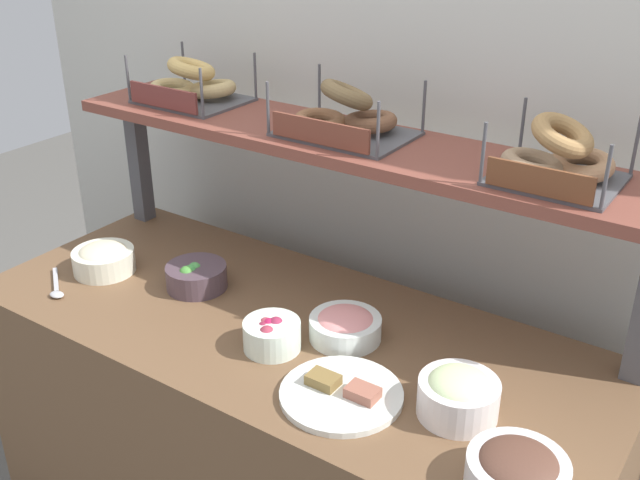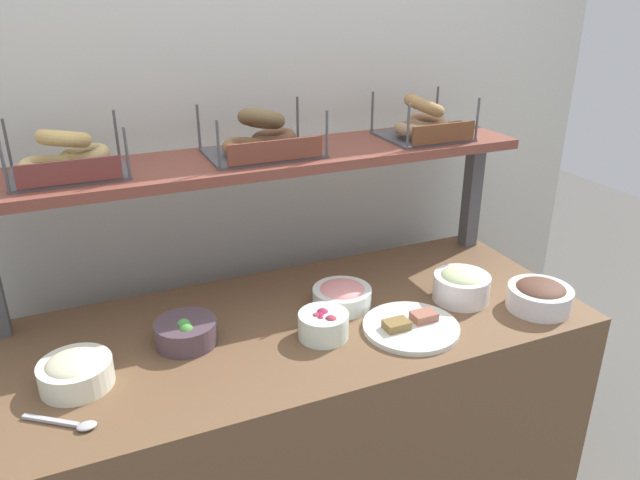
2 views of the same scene
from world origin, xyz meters
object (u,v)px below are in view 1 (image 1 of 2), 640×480
Objects in this scene: bowl_veggie_mix at (196,276)px; serving_plate_white at (341,393)px; serving_spoon_near_plate at (56,288)px; bowl_potato_salad at (104,258)px; bagel_basket_cinnamon_raisin at (345,118)px; bowl_lox_spread at (345,326)px; bowl_chocolate_spread at (517,472)px; bowl_beet_salad at (272,334)px; bagel_basket_sesame at (191,86)px; bagel_basket_everything at (558,160)px; bowl_scallion_spread at (459,394)px.

bowl_veggie_mix is 0.62m from serving_plate_white.
bowl_potato_salad is at bearing 80.98° from serving_spoon_near_plate.
bowl_potato_salad is 0.30m from bowl_veggie_mix.
bowl_lox_spread is at bearing -55.75° from bagel_basket_cinnamon_raisin.
bowl_beet_salad is at bearing 170.22° from bowl_chocolate_spread.
bagel_basket_sesame is 0.54m from bagel_basket_cinnamon_raisin.
serving_spoon_near_plate is (-0.66, -0.11, -0.03)m from bowl_beet_salad.
bowl_veggie_mix is at bearing 162.91° from serving_plate_white.
bagel_basket_cinnamon_raisin is 1.20× the size of bagel_basket_everything.
bagel_basket_sesame is (-0.82, 0.45, 0.47)m from serving_plate_white.
bagel_basket_cinnamon_raisin is 0.55m from bagel_basket_everything.
bagel_basket_sesame is 0.89× the size of bagel_basket_cinnamon_raisin.
bowl_beet_salad is 0.25m from serving_plate_white.
bagel_basket_sesame is at bearing 79.89° from bowl_potato_salad.
serving_spoon_near_plate is at bearing 179.94° from bowl_chocolate_spread.
bowl_beet_salad is 0.51× the size of bagel_basket_everything.
bowl_scallion_spread is at bearing 6.89° from serving_spoon_near_plate.
bowl_scallion_spread is at bearing 21.24° from serving_plate_white.
bowl_veggie_mix is 0.88× the size of bowl_chocolate_spread.
bowl_lox_spread is at bearing -150.45° from bagel_basket_everything.
bowl_veggie_mix is at bearing 15.44° from bowl_potato_salad.
bowl_scallion_spread is 0.63× the size of bagel_basket_everything.
bowl_scallion_spread is 1.12× the size of serving_spoon_near_plate.
serving_plate_white is at bearing -28.87° from bagel_basket_sesame.
bagel_basket_everything reaches higher than bowl_veggie_mix.
bowl_veggie_mix reaches higher than bowl_lox_spread.
bowl_potato_salad is at bearing 176.44° from bowl_beet_salad.
bagel_basket_sesame reaches higher than bowl_scallion_spread.
bowl_lox_spread is 0.54× the size of bagel_basket_cinnamon_raisin.
bagel_basket_sesame is at bearing 151.13° from serving_plate_white.
bagel_basket_everything reaches higher than serving_spoon_near_plate.
bowl_potato_salad is 0.64m from bowl_beet_salad.
bowl_lox_spread is at bearing -19.62° from bagel_basket_sesame.
serving_spoon_near_plate is 0.92m from bagel_basket_cinnamon_raisin.
bagel_basket_sesame is 1.09m from bagel_basket_everything.
bowl_scallion_spread is 0.54m from bagel_basket_everything.
bagel_basket_sesame is (0.09, 0.50, 0.47)m from serving_spoon_near_plate.
serving_plate_white reaches higher than serving_spoon_near_plate.
bagel_basket_sesame is (-1.05, 0.36, 0.42)m from bowl_scallion_spread.
bagel_basket_cinnamon_raisin is (-0.51, 0.35, 0.43)m from bowl_scallion_spread.
serving_spoon_near_plate is 1.35m from bagel_basket_everything.
bagel_basket_cinnamon_raisin is (-0.16, 0.23, 0.44)m from bowl_lox_spread.
serving_spoon_near_plate is at bearing -99.02° from bowl_potato_salad.
bowl_potato_salad is 0.59× the size of bagel_basket_sesame.
bowl_veggie_mix is at bearing 167.11° from bowl_chocolate_spread.
serving_plate_white is 0.70m from bagel_basket_cinnamon_raisin.
bowl_lox_spread is 0.59m from bowl_chocolate_spread.
bowl_scallion_spread is at bearing -6.38° from bowl_veggie_mix.
bowl_chocolate_spread is at bearing -34.91° from bagel_basket_cinnamon_raisin.
bagel_basket_cinnamon_raisin reaches higher than bowl_chocolate_spread.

